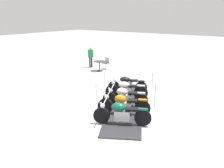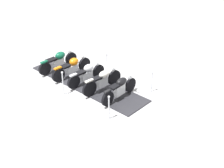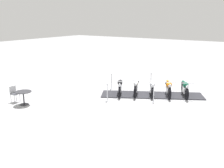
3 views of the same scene
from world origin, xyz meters
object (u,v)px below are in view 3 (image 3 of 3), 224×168
stanchion_left_front (111,84)px  stanchion_right_front (107,96)px  motorcycle_cream (136,87)px  stanchion_left_mid (151,84)px  cafe_table (23,95)px  motorcycle_black (120,87)px  motorcycle_forest (185,88)px  motorcycle_chrome (152,88)px  cafe_chair_near_table (14,93)px  motorcycle_copper (169,88)px  stanchion_right_mid (154,97)px

stanchion_left_front → stanchion_right_front: bearing=118.7°
motorcycle_cream → stanchion_left_mid: 1.68m
stanchion_right_front → cafe_table: size_ratio=1.17×
motorcycle_black → motorcycle_forest: 3.88m
cafe_table → motorcycle_chrome: bearing=-133.3°
motorcycle_cream → motorcycle_forest: motorcycle_cream is taller
motorcycle_black → stanchion_left_front: (1.22, -0.89, -0.18)m
motorcycle_chrome → cafe_chair_near_table: motorcycle_chrome is taller
motorcycle_cream → cafe_table: motorcycle_cream is taller
motorcycle_forest → stanchion_left_mid: (2.36, -0.27, -0.17)m
motorcycle_chrome → cafe_chair_near_table: (5.87, 5.35, 0.03)m
motorcycle_chrome → cafe_chair_near_table: size_ratio=2.13×
motorcycle_black → stanchion_left_front: 1.52m
stanchion_left_mid → motorcycle_cream: bearing=83.1°
motorcycle_black → stanchion_left_mid: size_ratio=1.66×
motorcycle_cream → cafe_chair_near_table: (5.02, 4.89, -0.00)m
motorcycle_forest → motorcycle_copper: bearing=-88.3°
motorcycle_black → motorcycle_chrome: 1.94m
motorcycle_chrome → stanchion_right_front: 2.89m
motorcycle_copper → motorcycle_chrome: bearing=-88.6°
motorcycle_cream → stanchion_right_front: motorcycle_cream is taller
cafe_table → motorcycle_copper: bearing=-135.4°
motorcycle_forest → stanchion_right_mid: bearing=-54.8°
stanchion_right_front → motorcycle_chrome: bearing=-124.8°
motorcycle_copper → cafe_chair_near_table: bearing=-76.2°
motorcycle_cream → stanchion_right_front: (0.79, 1.91, -0.23)m
stanchion_left_front → cafe_table: size_ratio=1.19×
motorcycle_copper → stanchion_left_front: stanchion_left_front is taller
motorcycle_copper → stanchion_right_front: size_ratio=1.97×
motorcycle_chrome → stanchion_left_mid: bearing=-177.6°
motorcycle_black → motorcycle_cream: size_ratio=0.95×
motorcycle_cream → motorcycle_chrome: (-0.85, -0.46, -0.03)m
cafe_table → cafe_chair_near_table: bearing=-1.6°
stanchion_right_mid → stanchion_left_mid: (1.27, -2.33, 0.03)m
motorcycle_copper → stanchion_right_mid: size_ratio=1.92×
motorcycle_black → cafe_table: motorcycle_black is taller
motorcycle_copper → stanchion_right_front: stanchion_right_front is taller
motorcycle_forest → cafe_table: (6.76, 6.30, 0.04)m
motorcycle_cream → stanchion_left_front: 2.12m
motorcycle_black → cafe_chair_near_table: 6.08m
stanchion_left_mid → cafe_table: size_ratio=1.28×
stanchion_right_front → motorcycle_forest: bearing=-135.4°
motorcycle_black → motorcycle_copper: motorcycle_copper is taller
motorcycle_black → stanchion_right_front: bearing=-27.9°
motorcycle_black → cafe_chair_near_table: (4.18, 4.42, 0.01)m
motorcycle_black → stanchion_right_mid: bearing=55.1°
cafe_chair_near_table → motorcycle_copper: bearing=42.4°
motorcycle_forest → stanchion_left_mid: stanchion_left_mid is taller
stanchion_left_mid → motorcycle_forest: bearing=173.4°
motorcycle_forest → motorcycle_cream: bearing=-88.5°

